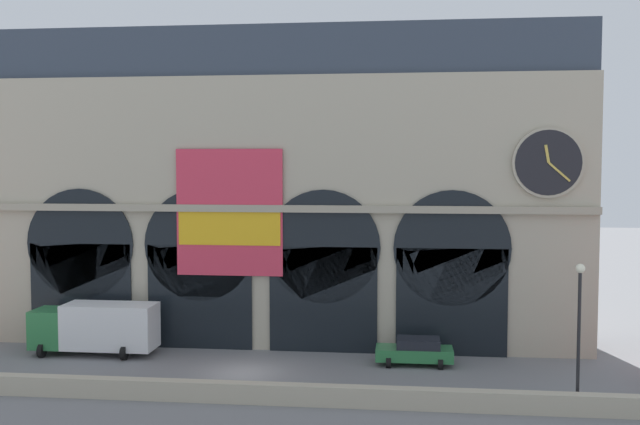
# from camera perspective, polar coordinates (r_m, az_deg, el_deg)

# --- Properties ---
(ground_plane) EXTENTS (200.00, 200.00, 0.00)m
(ground_plane) POSITION_cam_1_polar(r_m,az_deg,el_deg) (41.71, -5.94, -12.27)
(ground_plane) COLOR slate
(quay_parapet_wall) EXTENTS (90.00, 0.70, 0.98)m
(quay_parapet_wall) POSITION_cam_1_polar(r_m,az_deg,el_deg) (36.84, -7.69, -13.67)
(quay_parapet_wall) COLOR #B2A891
(quay_parapet_wall) RESTS_ON ground
(station_building) EXTENTS (40.31, 5.73, 20.13)m
(station_building) POSITION_cam_1_polar(r_m,az_deg,el_deg) (47.62, -4.02, 1.72)
(station_building) COLOR #B2A891
(station_building) RESTS_ON ground
(box_truck_midwest) EXTENTS (7.50, 2.91, 3.12)m
(box_truck_midwest) POSITION_cam_1_polar(r_m,az_deg,el_deg) (46.81, -17.03, -8.50)
(box_truck_midwest) COLOR #2D7A42
(box_truck_midwest) RESTS_ON ground
(car_mideast) EXTENTS (4.40, 2.22, 1.55)m
(car_mideast) POSITION_cam_1_polar(r_m,az_deg,el_deg) (43.14, 7.43, -10.64)
(car_mideast) COLOR #2D7A42
(car_mideast) RESTS_ON ground
(street_lamp_quayside) EXTENTS (0.44, 0.44, 6.90)m
(street_lamp_quayside) POSITION_cam_1_polar(r_m,az_deg,el_deg) (36.52, 19.53, -7.65)
(street_lamp_quayside) COLOR black
(street_lamp_quayside) RESTS_ON ground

